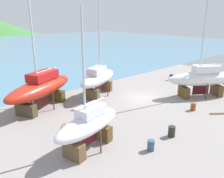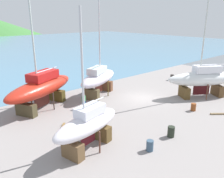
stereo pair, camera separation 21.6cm
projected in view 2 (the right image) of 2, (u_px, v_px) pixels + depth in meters
name	position (u px, v px, depth m)	size (l,w,h in m)	color
ground_plane	(159.00, 103.00, 26.12)	(43.62, 43.62, 0.00)	gray
sailboat_mid_port	(99.00, 78.00, 28.41)	(8.08, 5.43, 12.87)	brown
sailboat_small_center	(203.00, 79.00, 27.77)	(8.71, 6.66, 13.65)	brown
sailboat_far_slipway	(41.00, 87.00, 24.33)	(9.85, 6.57, 16.06)	#453C26
sailboat_large_starboard	(88.00, 125.00, 16.68)	(6.62, 3.38, 10.07)	brown
worker	(84.00, 101.00, 24.49)	(0.50, 0.39, 1.62)	#1D4C86
barrel_tipped_center	(150.00, 146.00, 16.78)	(0.53, 0.53, 0.82)	#375066
barrel_blue_faded	(171.00, 132.00, 18.73)	(0.57, 0.57, 0.90)	#232A1F
barrel_rust_mid	(172.00, 77.00, 35.65)	(0.57, 0.57, 0.87)	black
barrel_rust_far	(193.00, 107.00, 24.01)	(0.52, 0.52, 0.79)	brown
timber_short_skew	(217.00, 77.00, 37.39)	(2.90, 0.18, 0.12)	olive
timber_long_aft	(63.00, 127.00, 20.42)	(1.28, 0.19, 0.16)	brown
timber_plank_far	(198.00, 79.00, 36.31)	(2.69, 0.21, 0.18)	brown
timber_long_fore	(220.00, 114.00, 23.14)	(1.90, 0.20, 0.14)	olive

